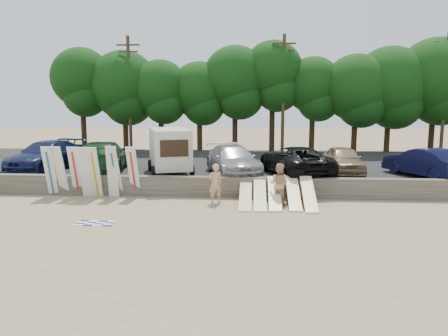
% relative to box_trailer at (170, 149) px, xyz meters
% --- Properties ---
extents(ground, '(120.00, 120.00, 0.00)m').
position_rel_box_trailer_xyz_m(ground, '(4.85, -5.71, -2.09)').
color(ground, tan).
rests_on(ground, ground).
extents(seawall, '(44.00, 0.50, 1.00)m').
position_rel_box_trailer_xyz_m(seawall, '(4.85, -2.71, -1.59)').
color(seawall, '#6B6356').
rests_on(seawall, ground).
extents(parking_lot, '(44.00, 14.50, 0.70)m').
position_rel_box_trailer_xyz_m(parking_lot, '(4.85, 4.79, -1.74)').
color(parking_lot, '#282828').
rests_on(parking_lot, ground).
extents(treeline, '(33.85, 6.33, 8.90)m').
position_rel_box_trailer_xyz_m(treeline, '(6.36, 11.80, 4.09)').
color(treeline, '#382616').
rests_on(treeline, parking_lot).
extents(utility_poles, '(25.80, 0.26, 9.00)m').
position_rel_box_trailer_xyz_m(utility_poles, '(6.85, 10.29, 3.34)').
color(utility_poles, '#473321').
rests_on(utility_poles, parking_lot).
extents(box_trailer, '(3.10, 4.29, 2.47)m').
position_rel_box_trailer_xyz_m(box_trailer, '(0.00, 0.00, 0.00)').
color(box_trailer, beige).
rests_on(box_trailer, parking_lot).
extents(car_0, '(3.32, 6.10, 1.68)m').
position_rel_box_trailer_xyz_m(car_0, '(-7.50, 0.74, -0.55)').
color(car_0, '#121B41').
rests_on(car_0, parking_lot).
extents(car_1, '(3.43, 6.37, 1.75)m').
position_rel_box_trailer_xyz_m(car_1, '(-3.93, 0.30, -0.51)').
color(car_1, '#14381A').
rests_on(car_1, parking_lot).
extents(car_2, '(3.72, 5.88, 1.59)m').
position_rel_box_trailer_xyz_m(car_2, '(3.53, -0.21, -0.59)').
color(car_2, '#97979C').
rests_on(car_2, parking_lot).
extents(car_3, '(4.15, 6.21, 1.58)m').
position_rel_box_trailer_xyz_m(car_3, '(6.90, -0.16, -0.59)').
color(car_3, black).
rests_on(car_3, parking_lot).
extents(car_4, '(1.86, 4.43, 1.50)m').
position_rel_box_trailer_xyz_m(car_4, '(9.67, 0.79, -0.64)').
color(car_4, '#8A7258').
rests_on(car_4, parking_lot).
extents(car_5, '(3.47, 4.95, 1.55)m').
position_rel_box_trailer_xyz_m(car_5, '(13.69, -0.21, -0.61)').
color(car_5, black).
rests_on(car_5, parking_lot).
extents(surfboard_upright_0, '(0.53, 0.74, 2.53)m').
position_rel_box_trailer_xyz_m(surfboard_upright_0, '(-5.37, -3.24, -0.82)').
color(surfboard_upright_0, silver).
rests_on(surfboard_upright_0, ground).
extents(surfboard_upright_1, '(0.60, 0.80, 2.52)m').
position_rel_box_trailer_xyz_m(surfboard_upright_1, '(-4.85, -3.17, -0.82)').
color(surfboard_upright_1, silver).
rests_on(surfboard_upright_1, ground).
extents(surfboard_upright_2, '(0.53, 0.78, 2.52)m').
position_rel_box_trailer_xyz_m(surfboard_upright_2, '(-4.10, -3.16, -0.83)').
color(surfboard_upright_2, silver).
rests_on(surfboard_upright_2, ground).
extents(surfboard_upright_3, '(0.52, 0.76, 2.52)m').
position_rel_box_trailer_xyz_m(surfboard_upright_3, '(-3.56, -3.33, -0.82)').
color(surfboard_upright_3, silver).
rests_on(surfboard_upright_3, ground).
extents(surfboard_upright_4, '(0.53, 0.78, 2.52)m').
position_rel_box_trailer_xyz_m(surfboard_upright_4, '(-3.07, -3.30, -0.83)').
color(surfboard_upright_4, silver).
rests_on(surfboard_upright_4, ground).
extents(surfboard_upright_5, '(0.56, 0.59, 2.57)m').
position_rel_box_trailer_xyz_m(surfboard_upright_5, '(-2.20, -3.28, -0.80)').
color(surfboard_upright_5, silver).
rests_on(surfboard_upright_5, ground).
extents(surfboard_upright_6, '(0.62, 0.89, 2.50)m').
position_rel_box_trailer_xyz_m(surfboard_upright_6, '(-2.10, -3.19, -0.83)').
color(surfboard_upright_6, silver).
rests_on(surfboard_upright_6, ground).
extents(surfboard_upright_7, '(0.59, 0.76, 2.53)m').
position_rel_box_trailer_xyz_m(surfboard_upright_7, '(-1.21, -3.11, -0.82)').
color(surfboard_upright_7, silver).
rests_on(surfboard_upright_7, ground).
extents(surfboard_low_0, '(0.56, 2.91, 0.85)m').
position_rel_box_trailer_xyz_m(surfboard_low_0, '(4.31, -4.25, -1.66)').
color(surfboard_low_0, '#FFF3A0').
rests_on(surfboard_low_0, ground).
extents(surfboard_low_1, '(0.56, 2.88, 0.97)m').
position_rel_box_trailer_xyz_m(surfboard_low_1, '(4.96, -4.28, -1.60)').
color(surfboard_low_1, '#FFF3A0').
rests_on(surfboard_low_1, ground).
extents(surfboard_low_2, '(0.56, 2.85, 1.08)m').
position_rel_box_trailer_xyz_m(surfboard_low_2, '(5.63, -4.20, -1.55)').
color(surfboard_low_2, '#FFF3A0').
rests_on(surfboard_low_2, ground).
extents(surfboard_low_3, '(0.56, 2.84, 1.11)m').
position_rel_box_trailer_xyz_m(surfboard_low_3, '(6.49, -4.13, -1.53)').
color(surfboard_low_3, '#FFF3A0').
rests_on(surfboard_low_3, ground).
extents(surfboard_low_4, '(0.56, 2.83, 1.14)m').
position_rel_box_trailer_xyz_m(surfboard_low_4, '(7.15, -4.37, -1.51)').
color(surfboard_low_4, '#FFF3A0').
rests_on(surfboard_low_4, ground).
extents(beachgoer_a, '(0.80, 0.69, 1.84)m').
position_rel_box_trailer_xyz_m(beachgoer_a, '(2.90, -4.09, -1.16)').
color(beachgoer_a, tan).
rests_on(beachgoer_a, ground).
extents(beachgoer_b, '(1.13, 1.03, 1.90)m').
position_rel_box_trailer_xyz_m(beachgoer_b, '(5.83, -4.13, -1.14)').
color(beachgoer_b, tan).
rests_on(beachgoer_b, ground).
extents(cooler, '(0.45, 0.40, 0.32)m').
position_rel_box_trailer_xyz_m(cooler, '(5.36, -3.39, -1.93)').
color(cooler, '#258A38').
rests_on(cooler, ground).
extents(gear_bag, '(0.36, 0.33, 0.22)m').
position_rel_box_trailer_xyz_m(gear_bag, '(7.14, -3.31, -1.98)').
color(gear_bag, '#E1571A').
rests_on(gear_bag, ground).
extents(beach_towel, '(1.54, 1.54, 0.00)m').
position_rel_box_trailer_xyz_m(beach_towel, '(-1.42, -7.83, -2.08)').
color(beach_towel, white).
rests_on(beach_towel, ground).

